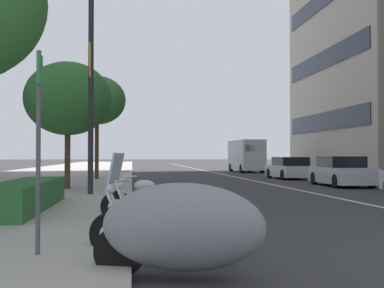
{
  "coord_description": "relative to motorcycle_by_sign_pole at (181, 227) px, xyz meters",
  "views": [
    {
      "loc": [
        -5.81,
        6.88,
        1.43
      ],
      "look_at": [
        14.57,
        4.59,
        1.88
      ],
      "focal_mm": 49.88,
      "sensor_mm": 36.0,
      "label": 1
    }
  ],
  "objects": [
    {
      "name": "street_tree_far_plaza",
      "position": [
        23.95,
        2.52,
        3.9
      ],
      "size": [
        3.2,
        3.2,
        5.73
      ],
      "color": "#473323",
      "rests_on": "sidewalk_right_plaza"
    },
    {
      "name": "motorcycle_far_end_row",
      "position": [
        1.39,
        0.18,
        -0.17
      ],
      "size": [
        0.81,
        2.04,
        1.47
      ],
      "rotation": [
        0.0,
        0.0,
        1.28
      ],
      "color": "black",
      "rests_on": "ground"
    },
    {
      "name": "motorcycle_by_sign_pole",
      "position": [
        0.0,
        0.0,
        0.0
      ],
      "size": [
        1.35,
        2.06,
        1.12
      ],
      "rotation": [
        0.0,
        0.0,
        1.26
      ],
      "color": "gray",
      "rests_on": "ground"
    },
    {
      "name": "parking_sign_by_curb",
      "position": [
        1.02,
        1.77,
        1.13
      ],
      "size": [
        0.32,
        0.06,
        2.65
      ],
      "color": "#47494C",
      "rests_on": "sidewalk_right_plaza"
    },
    {
      "name": "street_lamp_with_banners",
      "position": [
        11.96,
        1.57,
        4.34
      ],
      "size": [
        1.26,
        2.54,
        7.97
      ],
      "color": "#232326",
      "rests_on": "sidewalk_right_plaza"
    },
    {
      "name": "sidewalk_right_plaza",
      "position": [
        29.73,
        5.86,
        -0.53
      ],
      "size": [
        160.0,
        10.6,
        0.15
      ],
      "primitive_type": "cube",
      "color": "#A39E93",
      "rests_on": "ground"
    },
    {
      "name": "lane_centre_stripe",
      "position": [
        34.73,
        -6.33,
        -0.61
      ],
      "size": [
        110.0,
        0.16,
        0.01
      ],
      "primitive_type": "cube",
      "color": "silver",
      "rests_on": "ground"
    },
    {
      "name": "delivery_van_ahead",
      "position": [
        39.39,
        -9.28,
        0.86
      ],
      "size": [
        5.93,
        2.2,
        2.76
      ],
      "rotation": [
        0.0,
        0.0,
        0.04
      ],
      "color": "silver",
      "rests_on": "ground"
    },
    {
      "name": "car_following_behind",
      "position": [
        18.03,
        -9.21,
        0.04
      ],
      "size": [
        4.74,
        1.94,
        1.4
      ],
      "rotation": [
        0.0,
        0.0,
        -0.03
      ],
      "color": "#B7B7BC",
      "rests_on": "ground"
    },
    {
      "name": "clipped_hedge_bed",
      "position": [
        7.12,
        3.12,
        -0.13
      ],
      "size": [
        6.16,
        1.1,
        0.66
      ],
      "primitive_type": "cube",
      "color": "#28602D",
      "rests_on": "sidewalk_right_plaza"
    },
    {
      "name": "car_mid_block_traffic",
      "position": [
        25.8,
        -9.06,
        0.03
      ],
      "size": [
        4.29,
        2.02,
        1.35
      ],
      "rotation": [
        0.0,
        0.0,
        0.04
      ],
      "color": "beige",
      "rests_on": "ground"
    },
    {
      "name": "motorcycle_mid_row",
      "position": [
        5.22,
        0.15,
        -0.18
      ],
      "size": [
        0.78,
        2.2,
        1.12
      ],
      "rotation": [
        0.0,
        0.0,
        1.32
      ],
      "color": "black",
      "rests_on": "ground"
    },
    {
      "name": "motorcycle_nearest_camera",
      "position": [
        2.77,
        0.03,
        -0.2
      ],
      "size": [
        0.9,
        2.09,
        1.09
      ],
      "rotation": [
        0.0,
        0.0,
        1.24
      ],
      "color": "black",
      "rests_on": "ground"
    },
    {
      "name": "street_tree_by_lamp_post",
      "position": [
        15.05,
        3.06,
        3.04
      ],
      "size": [
        3.37,
        3.37,
        4.94
      ],
      "color": "#473323",
      "rests_on": "sidewalk_right_plaza"
    }
  ]
}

